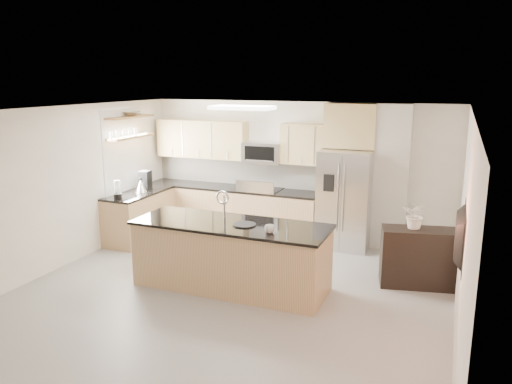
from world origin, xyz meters
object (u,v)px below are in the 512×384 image
at_px(range, 261,212).
at_px(coffee_maker, 145,181).
at_px(refrigerator, 345,199).
at_px(credenza, 419,258).
at_px(blender, 117,191).
at_px(microwave, 263,152).
at_px(kettle, 141,186).
at_px(island, 231,255).
at_px(platter, 244,225).
at_px(bowl, 132,113).
at_px(television, 455,235).
at_px(cup, 269,229).
at_px(flower_vase, 417,208).

distance_m(range, coffee_maker, 2.32).
bearing_deg(range, refrigerator, -1.60).
height_order(credenza, coffee_maker, coffee_maker).
bearing_deg(blender, microwave, 40.85).
bearing_deg(range, coffee_maker, -159.34).
distance_m(microwave, kettle, 2.41).
relative_size(island, platter, 8.59).
distance_m(range, kettle, 2.34).
bearing_deg(kettle, credenza, -4.18).
bearing_deg(coffee_maker, kettle, -73.96).
distance_m(refrigerator, platter, 2.64).
relative_size(credenza, blender, 3.21).
xyz_separation_m(bowl, television, (5.76, -2.25, -1.04)).
height_order(credenza, cup, cup).
bearing_deg(refrigerator, coffee_maker, -168.80).
xyz_separation_m(microwave, cup, (1.20, -2.84, -0.59)).
distance_m(coffee_maker, flower_vase, 5.12).
relative_size(bowl, television, 0.37).
bearing_deg(credenza, range, 143.15).
relative_size(microwave, island, 0.27).
distance_m(range, credenza, 3.37).
xyz_separation_m(island, kettle, (-2.55, 1.46, 0.55)).
height_order(platter, bowl, bowl).
bearing_deg(island, kettle, 150.16).
bearing_deg(flower_vase, range, 154.78).
relative_size(range, coffee_maker, 3.18).
relative_size(coffee_maker, flower_vase, 0.58).
relative_size(range, microwave, 1.50).
relative_size(flower_vase, television, 0.57).
xyz_separation_m(platter, television, (2.76, -0.60, 0.36)).
bearing_deg(flower_vase, bowl, 174.11).
relative_size(platter, television, 0.31).
distance_m(coffee_maker, television, 6.08).
height_order(cup, coffee_maker, coffee_maker).
xyz_separation_m(range, microwave, (0.00, 0.12, 1.16)).
bearing_deg(cup, refrigerator, 80.24).
height_order(microwave, credenza, microwave).
relative_size(range, credenza, 1.04).
height_order(coffee_maker, television, television).
bearing_deg(cup, coffee_maker, 149.69).
bearing_deg(platter, refrigerator, 69.77).
bearing_deg(cup, island, 161.66).
distance_m(range, blender, 2.73).
relative_size(refrigerator, island, 0.62).
height_order(range, island, island).
bearing_deg(bowl, refrigerator, 11.84).
bearing_deg(microwave, refrigerator, -5.86).
relative_size(platter, coffee_maker, 0.93).
height_order(refrigerator, television, refrigerator).
bearing_deg(bowl, cup, -28.21).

